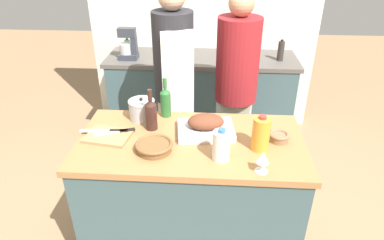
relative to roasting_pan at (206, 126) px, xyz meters
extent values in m
cube|color=#3D565B|center=(-0.09, -0.09, -0.53)|extent=(1.35, 0.70, 0.88)
cube|color=#A37042|center=(-0.09, -0.09, -0.07)|extent=(1.39, 0.73, 0.04)
cube|color=#3D565B|center=(-0.09, 1.50, -0.53)|extent=(1.88, 0.58, 0.87)
cube|color=#56514C|center=(-0.09, 1.50, -0.08)|extent=(1.93, 0.60, 0.04)
cube|color=silver|center=(-0.09, 1.85, 0.31)|extent=(2.43, 0.10, 2.55)
cube|color=#BCBCC1|center=(0.00, 0.00, -0.03)|extent=(0.38, 0.30, 0.04)
ellipsoid|color=brown|center=(0.00, 0.00, 0.03)|extent=(0.24, 0.18, 0.09)
cylinder|color=brown|center=(-0.29, -0.22, -0.03)|extent=(0.20, 0.20, 0.04)
torus|color=brown|center=(-0.29, -0.22, -0.01)|extent=(0.22, 0.22, 0.02)
cube|color=#AD7F51|center=(-0.60, -0.09, -0.04)|extent=(0.30, 0.25, 0.02)
cylinder|color=#B7B7BC|center=(-0.44, 0.17, 0.01)|extent=(0.17, 0.17, 0.12)
cylinder|color=#B7B7BC|center=(-0.44, 0.17, 0.08)|extent=(0.18, 0.18, 0.01)
sphere|color=black|center=(-0.44, 0.17, 0.10)|extent=(0.02, 0.02, 0.02)
cylinder|color=#846647|center=(0.45, -0.06, -0.03)|extent=(0.11, 0.11, 0.04)
torus|color=#846647|center=(0.45, -0.06, -0.01)|extent=(0.12, 0.12, 0.02)
cylinder|color=orange|center=(0.32, -0.15, 0.05)|extent=(0.10, 0.10, 0.20)
cylinder|color=red|center=(0.32, -0.15, 0.16)|extent=(0.04, 0.04, 0.02)
cylinder|color=white|center=(0.09, -0.27, 0.04)|extent=(0.10, 0.10, 0.18)
cylinder|color=#3360B2|center=(0.09, -0.27, 0.13)|extent=(0.04, 0.04, 0.02)
cylinder|color=#381E19|center=(-0.35, 0.04, 0.04)|extent=(0.08, 0.08, 0.17)
cone|color=#381E19|center=(-0.35, 0.04, 0.14)|extent=(0.08, 0.08, 0.03)
cylinder|color=#381E19|center=(-0.35, 0.04, 0.19)|extent=(0.03, 0.03, 0.07)
cylinder|color=#28662D|center=(-0.28, 0.22, 0.04)|extent=(0.07, 0.07, 0.17)
cone|color=#28662D|center=(-0.28, 0.22, 0.14)|extent=(0.07, 0.07, 0.03)
cylinder|color=#28662D|center=(-0.28, 0.22, 0.19)|extent=(0.03, 0.03, 0.07)
cylinder|color=silver|center=(0.31, -0.37, -0.05)|extent=(0.07, 0.07, 0.00)
cylinder|color=silver|center=(0.31, -0.37, -0.02)|extent=(0.01, 0.01, 0.05)
cone|color=silver|center=(0.31, -0.37, 0.04)|extent=(0.07, 0.07, 0.07)
cube|color=#B7B7BC|center=(-0.70, -0.05, -0.03)|extent=(0.19, 0.05, 0.01)
cube|color=black|center=(-0.55, -0.04, -0.03)|extent=(0.12, 0.04, 0.01)
cube|color=#B7B7BC|center=(-0.61, -0.08, -0.03)|extent=(0.16, 0.08, 0.01)
cube|color=black|center=(-0.49, -0.03, -0.03)|extent=(0.10, 0.06, 0.01)
cube|color=#333842|center=(-0.81, 1.40, -0.03)|extent=(0.18, 0.14, 0.06)
cylinder|color=#B7B7BC|center=(-0.83, 1.40, 0.05)|extent=(0.13, 0.13, 0.10)
cube|color=#333842|center=(-0.75, 1.40, 0.08)|extent=(0.05, 0.08, 0.17)
cube|color=#333842|center=(-0.81, 1.40, 0.21)|extent=(0.17, 0.08, 0.09)
cylinder|color=#332D28|center=(0.69, 1.45, 0.04)|extent=(0.06, 0.06, 0.19)
cylinder|color=black|center=(0.69, 1.45, 0.14)|extent=(0.03, 0.03, 0.02)
cylinder|color=#234C28|center=(-0.87, 1.59, 0.01)|extent=(0.06, 0.06, 0.14)
cylinder|color=black|center=(-0.87, 1.59, 0.09)|extent=(0.02, 0.02, 0.02)
cube|color=beige|center=(-0.28, 0.70, -0.55)|extent=(0.29, 0.25, 0.83)
cylinder|color=#28282D|center=(-0.28, 0.70, 0.21)|extent=(0.31, 0.31, 0.70)
cube|color=silver|center=(-0.23, 0.55, 0.01)|extent=(0.24, 0.10, 0.88)
cube|color=beige|center=(0.23, 0.76, -0.57)|extent=(0.31, 0.24, 0.81)
cylinder|color=maroon|center=(0.23, 0.76, 0.17)|extent=(0.34, 0.34, 0.67)
sphere|color=tan|center=(0.23, 0.76, 0.61)|extent=(0.19, 0.19, 0.19)
camera|label=1|loc=(0.04, -1.85, 1.07)|focal=32.00mm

